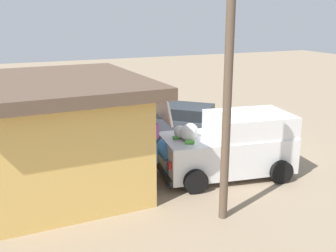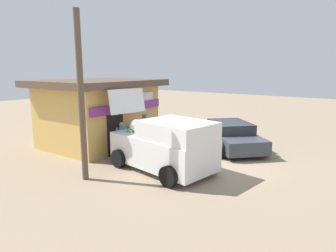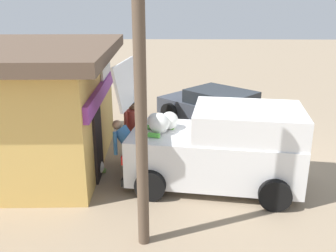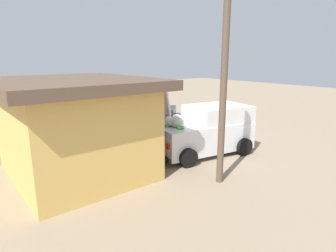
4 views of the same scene
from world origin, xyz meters
The scene contains 9 objects.
ground_plane centered at (0.00, 0.00, 0.00)m, with size 60.00×60.00×0.00m, color gray.
storefront_bar centered at (-1.24, 5.79, 1.61)m, with size 5.51×4.74×3.11m.
delivery_van centered at (-2.30, 0.99, 0.94)m, with size 2.67×4.26×2.83m.
parked_sedan centered at (2.01, 0.47, 0.59)m, with size 4.35×4.44×1.22m.
vendor_standing centered at (-0.95, 3.13, 0.96)m, with size 0.48×0.48×1.67m.
customer_bending centered at (-2.16, 3.13, 0.89)m, with size 0.63×0.70×1.48m.
unloaded_banana_pile centered at (-1.86, 4.04, 0.19)m, with size 0.75×0.75×0.40m.
paint_bucket centered at (0.76, 3.08, 0.18)m, with size 0.29×0.29×0.36m, color blue.
utility_pole centered at (-4.58, 2.58, 2.70)m, with size 0.20×0.20×5.41m, color brown.
Camera 2 is at (-10.33, -5.15, 3.61)m, focal length 31.26 mm.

